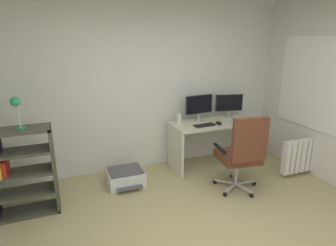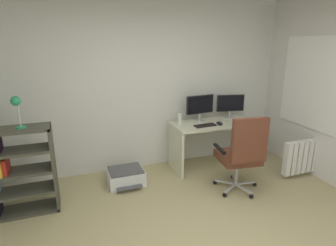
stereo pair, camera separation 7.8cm
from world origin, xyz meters
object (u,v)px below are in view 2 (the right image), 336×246
Objects in this scene: desk at (213,135)px; desktop_speaker at (180,119)px; computer_mouse at (219,124)px; desk_lamp at (16,105)px; keyboard at (205,125)px; bookshelf at (3,173)px; printer at (126,176)px; monitor_main at (200,106)px; radiator at (308,156)px; office_chair at (242,152)px; monitor_secondary at (230,104)px.

desk is 0.63m from desktop_speaker.
desk_lamp is (-2.75, -0.26, 0.57)m from computer_mouse.
keyboard is 0.32× the size of bookshelf.
bookshelf is 2.08× the size of printer.
desk_lamp is (-2.55, -0.55, 0.33)m from monitor_main.
monitor_main is 0.41m from desktop_speaker.
monitor_main reaches higher than radiator.
desk_lamp reaches higher than radiator.
monitor_main is at bearing 76.93° from keyboard.
monitor_main reaches higher than desk.
desktop_speaker is 0.15× the size of office_chair.
computer_mouse is (-0.37, -0.30, -0.22)m from monitor_secondary.
printer is at bearing -171.61° from monitor_secondary.
desk is 1.55m from printer.
keyboard is at bearing 155.03° from radiator.
bookshelf is at bearing 170.01° from office_chair.
monitor_secondary is 3.44m from bookshelf.
desktop_speaker is at bearing 13.06° from desk_lamp.
printer is (1.24, 0.27, -1.24)m from desk_lamp.
radiator is at bearing -14.13° from printer.
keyboard is 2.78m from bookshelf.
printer is at bearing 12.53° from desk_lamp.
monitor_main reaches higher than computer_mouse.
desk_lamp is (0.25, 0.00, 0.80)m from bookshelf.
desk_lamp reaches higher than desk.
monitor_secondary is at bearing 130.97° from radiator.
monitor_secondary is 0.41× the size of office_chair.
monitor_main is at bearing 12.23° from desk_lamp.
monitor_secondary is 0.72m from keyboard.
desk is at bearing 86.37° from office_chair.
monitor_main is 0.55× the size of radiator.
desktop_speaker reaches higher than desk.
office_chair is at bearing -175.38° from radiator.
computer_mouse is 0.79m from office_chair.
office_chair reaches higher than computer_mouse.
radiator is (2.72, -0.68, 0.21)m from printer.
monitor_secondary is 4.64× the size of computer_mouse.
desk_lamp is (-2.66, 0.51, 0.75)m from office_chair.
desk reaches higher than radiator.
keyboard is at bearing -36.10° from desktop_speaker.
bookshelf is at bearing 174.44° from radiator.
desk_lamp reaches higher than keyboard.
office_chair reaches higher than radiator.
monitor_secondary is at bearing 10.05° from desk_lamp.
monitor_main is (-0.17, 0.16, 0.47)m from desk.
desk_lamp reaches higher than desktop_speaker.
office_chair is (-0.46, -1.07, -0.40)m from monitor_secondary.
keyboard is 3.40× the size of computer_mouse.
monitor_main is at bearing 11.94° from printer.
desktop_speaker is at bearing 115.53° from office_chair.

